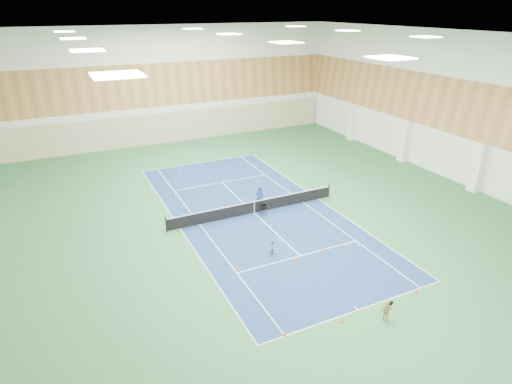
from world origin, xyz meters
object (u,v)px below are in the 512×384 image
child_court (273,247)px  ball_cart (263,210)px  tennis_net (254,206)px  coach (260,197)px  child_apron (386,311)px

child_court → ball_cart: bearing=41.1°
child_court → tennis_net: bearing=47.1°
tennis_net → coach: coach is taller
child_apron → ball_cart: child_apron is taller
coach → child_court: (-2.09, -6.15, -0.38)m
child_court → ball_cart: size_ratio=1.23×
ball_cart → child_court: bearing=-106.5°
coach → child_court: bearing=75.6°
child_apron → ball_cart: bearing=102.2°
tennis_net → child_court: bearing=-103.9°
child_apron → ball_cart: (-0.27, 12.41, -0.14)m
tennis_net → ball_cart: tennis_net is taller
child_apron → child_court: bearing=116.4°
coach → ball_cart: coach is taller
coach → ball_cart: size_ratio=2.17×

